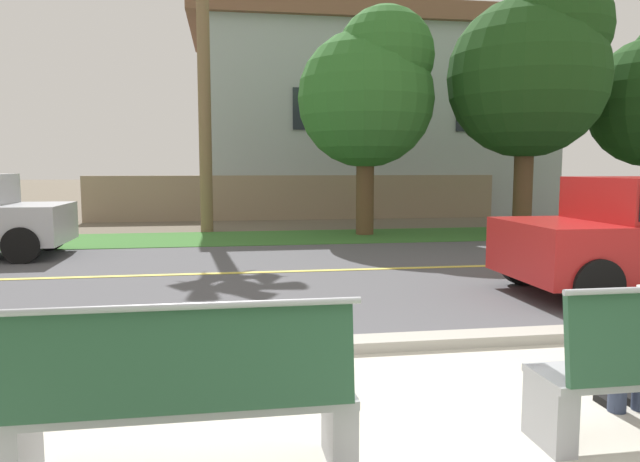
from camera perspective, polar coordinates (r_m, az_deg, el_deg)
name	(u,v)px	position (r m, az deg, el deg)	size (l,w,h in m)	color
ground_plane	(294,257)	(11.01, -2.49, -2.55)	(140.00, 140.00, 0.00)	#665B4C
sidewalk_pavement	(442,449)	(3.83, 11.69, -19.80)	(44.00, 3.60, 0.01)	beige
curb_edge	(366,344)	(5.55, 4.42, -10.80)	(44.00, 0.30, 0.11)	#ADA89E
street_asphalt	(305,271)	(9.54, -1.44, -3.89)	(52.00, 8.00, 0.01)	#515156
road_centre_line	(305,271)	(9.54, -1.44, -3.86)	(48.00, 0.14, 0.01)	#E0CC4C
far_verge_grass	(279,237)	(14.06, -3.95, -0.62)	(48.00, 2.80, 0.02)	#38702D
bench_left	(183,400)	(3.32, -13.03, -15.56)	(1.84, 0.48, 1.01)	#9EA0A8
shade_tree_far_left	(371,89)	(14.69, 4.89, 13.47)	(3.31, 3.31, 5.45)	brown
shade_tree_left	(534,66)	(15.44, 19.85, 14.69)	(3.78, 3.78, 6.24)	brown
garden_wall	(297,197)	(18.89, -2.23, 3.25)	(13.00, 0.36, 1.40)	gray
house_across_street	(369,117)	(22.65, 4.73, 10.83)	(12.92, 6.91, 6.93)	#A3ADB2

